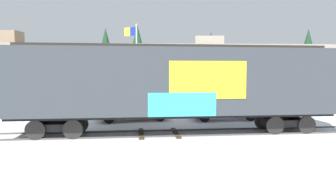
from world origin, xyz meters
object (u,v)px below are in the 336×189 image
(flagpole, at_px, (134,54))
(parked_car_tan, at_px, (132,108))
(freight_car, at_px, (176,83))
(parked_car_white, at_px, (223,107))

(flagpole, distance_m, parked_car_tan, 8.81)
(flagpole, bearing_deg, freight_car, -76.42)
(freight_car, xyz_separation_m, parked_car_tan, (-2.53, 4.25, -1.79))
(freight_car, relative_size, parked_car_tan, 3.33)
(flagpole, height_order, parked_car_tan, flagpole)
(parked_car_tan, bearing_deg, parked_car_white, 0.71)
(parked_car_tan, height_order, parked_car_white, parked_car_white)
(parked_car_tan, bearing_deg, freight_car, -59.19)
(freight_car, distance_m, parked_car_white, 5.84)
(flagpole, height_order, parked_car_white, flagpole)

